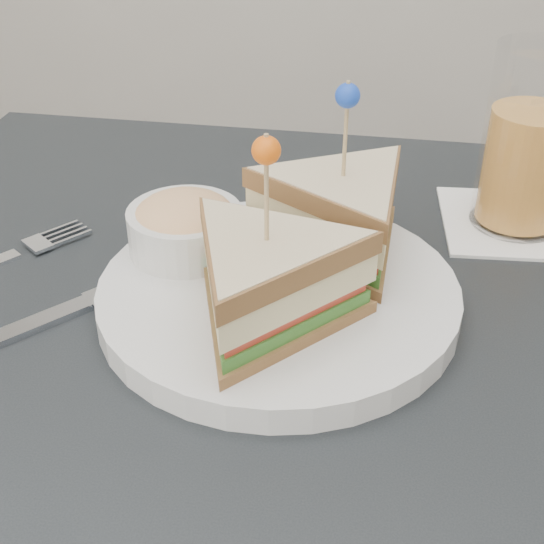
{
  "coord_description": "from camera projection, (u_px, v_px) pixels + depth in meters",
  "views": [
    {
      "loc": [
        0.09,
        -0.45,
        1.11
      ],
      "look_at": [
        0.01,
        0.01,
        0.8
      ],
      "focal_mm": 50.0,
      "sensor_mm": 36.0,
      "label": 1
    }
  ],
  "objects": [
    {
      "name": "table",
      "position": [
        258.0,
        405.0,
        0.62
      ],
      "size": [
        0.8,
        0.8,
        0.75
      ],
      "color": "black",
      "rests_on": "ground"
    },
    {
      "name": "plate_meal",
      "position": [
        287.0,
        255.0,
        0.59
      ],
      "size": [
        0.36,
        0.36,
        0.17
      ],
      "rotation": [
        0.0,
        0.0,
        0.32
      ],
      "color": "silver",
      "rests_on": "table"
    },
    {
      "name": "cutlery_knife",
      "position": [
        100.0,
        297.0,
        0.62
      ],
      "size": [
        0.17,
        0.19,
        0.01
      ],
      "rotation": [
        0.0,
        0.0,
        -0.71
      ],
      "color": "#B8BBC4",
      "rests_on": "table"
    },
    {
      "name": "drink_set",
      "position": [
        528.0,
        151.0,
        0.68
      ],
      "size": [
        0.14,
        0.14,
        0.17
      ],
      "rotation": [
        0.0,
        0.0,
        0.08
      ],
      "color": "white",
      "rests_on": "table"
    }
  ]
}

